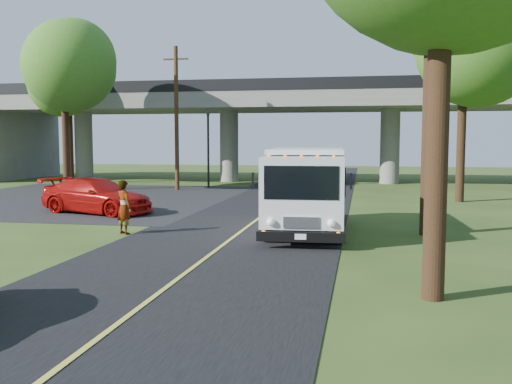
% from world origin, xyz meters
% --- Properties ---
extents(ground, '(120.00, 120.00, 0.00)m').
position_xyz_m(ground, '(0.00, 0.00, 0.00)').
color(ground, '#2A4016').
rests_on(ground, ground).
extents(road, '(7.00, 90.00, 0.02)m').
position_xyz_m(road, '(0.00, 10.00, 0.01)').
color(road, black).
rests_on(road, ground).
extents(parking_lot, '(16.00, 18.00, 0.01)m').
position_xyz_m(parking_lot, '(-11.00, 18.00, 0.01)').
color(parking_lot, black).
rests_on(parking_lot, ground).
extents(lane_line, '(0.12, 90.00, 0.01)m').
position_xyz_m(lane_line, '(0.00, 10.00, 0.03)').
color(lane_line, gold).
rests_on(lane_line, road).
extents(overpass, '(54.00, 10.00, 7.30)m').
position_xyz_m(overpass, '(0.00, 32.00, 4.56)').
color(overpass, slate).
rests_on(overpass, ground).
extents(traffic_signal, '(0.18, 0.22, 5.20)m').
position_xyz_m(traffic_signal, '(-6.00, 26.00, 3.20)').
color(traffic_signal, black).
rests_on(traffic_signal, ground).
extents(utility_pole, '(1.60, 0.26, 9.00)m').
position_xyz_m(utility_pole, '(-7.50, 24.00, 4.59)').
color(utility_pole, '#472D19').
rests_on(utility_pole, ground).
extents(tree_right_far, '(5.77, 5.67, 10.99)m').
position_xyz_m(tree_right_far, '(9.21, 19.84, 8.30)').
color(tree_right_far, '#382314').
rests_on(tree_right_far, ground).
extents(tree_left_lot, '(5.60, 5.50, 10.50)m').
position_xyz_m(tree_left_lot, '(-13.79, 21.84, 7.90)').
color(tree_left_lot, '#382314').
rests_on(tree_left_lot, ground).
extents(tree_left_far, '(5.26, 5.16, 9.89)m').
position_xyz_m(tree_left_far, '(-16.79, 27.84, 7.45)').
color(tree_left_far, '#382314').
rests_on(tree_left_far, ground).
extents(step_van, '(2.84, 6.94, 2.87)m').
position_xyz_m(step_van, '(2.20, 8.88, 1.56)').
color(step_van, silver).
rests_on(step_van, ground).
extents(red_sedan, '(5.61, 3.51, 1.51)m').
position_xyz_m(red_sedan, '(-7.24, 12.30, 0.76)').
color(red_sedan, '#A30C0A').
rests_on(red_sedan, ground).
extents(pedestrian, '(0.80, 0.73, 1.83)m').
position_xyz_m(pedestrian, '(-3.80, 7.32, 0.91)').
color(pedestrian, gray).
rests_on(pedestrian, ground).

